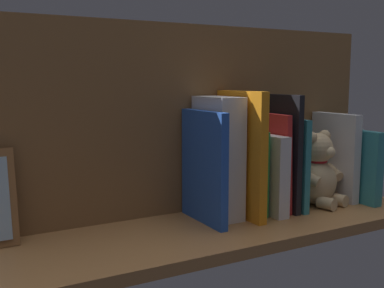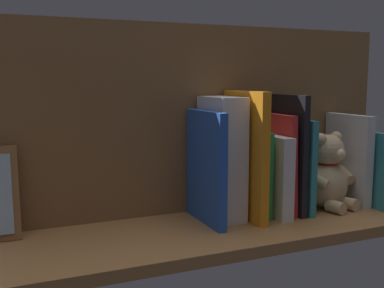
% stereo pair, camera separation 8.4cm
% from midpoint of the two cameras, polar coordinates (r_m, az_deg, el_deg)
% --- Properties ---
extents(ground_plane, '(1.05, 0.28, 0.02)m').
position_cam_midpoint_polar(ground_plane, '(0.92, -2.65, -10.88)').
color(ground_plane, '#9E6B3D').
extents(shelf_back_panel, '(1.05, 0.02, 0.40)m').
position_cam_midpoint_polar(shelf_back_panel, '(0.98, -5.73, 2.86)').
color(shelf_back_panel, brown).
rests_on(shelf_back_panel, ground_plane).
extents(book_0, '(0.03, 0.18, 0.17)m').
position_cam_midpoint_polar(book_0, '(1.16, 16.70, -2.39)').
color(book_0, teal).
rests_on(book_0, ground_plane).
extents(book_1, '(0.02, 0.14, 0.20)m').
position_cam_midpoint_polar(book_1, '(1.15, 15.02, -1.48)').
color(book_1, silver).
rests_on(book_1, ground_plane).
extents(teddy_bear, '(0.13, 0.12, 0.17)m').
position_cam_midpoint_polar(teddy_bear, '(1.09, 12.96, -3.39)').
color(teddy_bear, '#D1B284').
rests_on(teddy_bear, ground_plane).
extents(book_2, '(0.01, 0.14, 0.20)m').
position_cam_midpoint_polar(book_2, '(1.05, 9.12, -2.32)').
color(book_2, teal).
rests_on(book_2, ground_plane).
extents(book_3, '(0.01, 0.14, 0.25)m').
position_cam_midpoint_polar(book_3, '(1.04, 8.23, -0.99)').
color(book_3, black).
rests_on(book_3, ground_plane).
extents(book_4, '(0.02, 0.13, 0.21)m').
position_cam_midpoint_polar(book_4, '(1.03, 7.22, -2.16)').
color(book_4, red).
rests_on(book_4, ground_plane).
extents(book_5, '(0.03, 0.15, 0.17)m').
position_cam_midpoint_polar(book_5, '(1.01, 6.28, -3.54)').
color(book_5, silver).
rests_on(book_5, ground_plane).
extents(book_6, '(0.03, 0.12, 0.18)m').
position_cam_midpoint_polar(book_6, '(1.01, 4.33, -3.34)').
color(book_6, green).
rests_on(book_6, ground_plane).
extents(book_7, '(0.02, 0.16, 0.26)m').
position_cam_midpoint_polar(book_7, '(0.97, 3.52, -1.28)').
color(book_7, orange).
rests_on(book_7, ground_plane).
extents(dictionary_thick_white, '(0.06, 0.12, 0.25)m').
position_cam_midpoint_polar(dictionary_thick_white, '(0.96, 0.70, -1.67)').
color(dictionary_thick_white, silver).
rests_on(dictionary_thick_white, ground_plane).
extents(book_8, '(0.02, 0.15, 0.22)m').
position_cam_midpoint_polar(book_8, '(0.93, -1.13, -2.83)').
color(book_8, blue).
rests_on(book_8, ground_plane).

